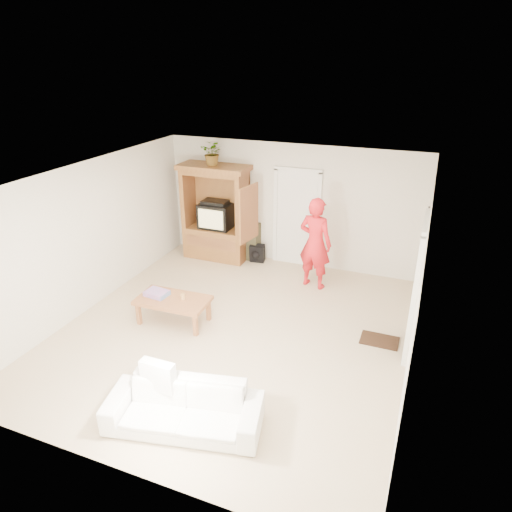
{
  "coord_description": "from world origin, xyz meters",
  "views": [
    {
      "loc": [
        2.7,
        -5.86,
        4.24
      ],
      "look_at": [
        0.16,
        0.6,
        1.15
      ],
      "focal_mm": 32.0,
      "sensor_mm": 36.0,
      "label": 1
    }
  ],
  "objects_px": {
    "armoire": "(217,219)",
    "man": "(315,243)",
    "sofa": "(184,408)",
    "coffee_table": "(173,302)"
  },
  "relations": [
    {
      "from": "sofa",
      "to": "coffee_table",
      "type": "xyz_separation_m",
      "value": [
        -1.37,
        2.05,
        0.12
      ]
    },
    {
      "from": "sofa",
      "to": "coffee_table",
      "type": "distance_m",
      "value": 2.46
    },
    {
      "from": "armoire",
      "to": "coffee_table",
      "type": "relative_size",
      "value": 1.68
    },
    {
      "from": "man",
      "to": "coffee_table",
      "type": "distance_m",
      "value": 2.92
    },
    {
      "from": "man",
      "to": "sofa",
      "type": "relative_size",
      "value": 0.96
    },
    {
      "from": "sofa",
      "to": "coffee_table",
      "type": "height_order",
      "value": "sofa"
    },
    {
      "from": "armoire",
      "to": "man",
      "type": "distance_m",
      "value": 2.45
    },
    {
      "from": "armoire",
      "to": "man",
      "type": "bearing_deg",
      "value": -13.82
    },
    {
      "from": "armoire",
      "to": "man",
      "type": "xyz_separation_m",
      "value": [
        2.37,
        -0.58,
        0.0
      ]
    },
    {
      "from": "coffee_table",
      "to": "sofa",
      "type": "bearing_deg",
      "value": -58.61
    }
  ]
}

